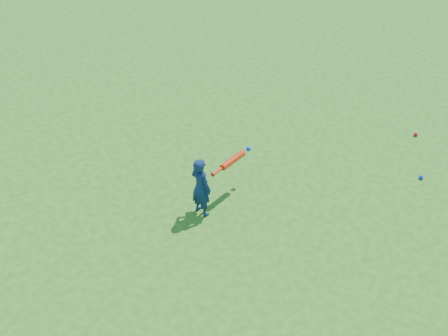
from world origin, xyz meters
The scene contains 5 objects.
ground centered at (0.00, 0.00, 0.00)m, with size 80.00×80.00×0.00m, color #246418.
child centered at (-0.68, -0.29, 0.48)m, with size 0.35×0.23×0.95m, color #0F2147.
ground_ball_red centered at (3.50, 0.08, 0.04)m, with size 0.07×0.07×0.07m, color red.
ground_ball_blue centered at (2.77, -0.92, 0.03)m, with size 0.07×0.07×0.07m, color #0B3AC3.
bat_swing centered at (-0.06, -0.04, 0.61)m, with size 0.78×0.43×0.10m.
Camera 1 is at (-2.48, -5.32, 4.92)m, focal length 40.00 mm.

